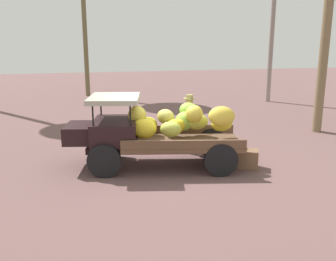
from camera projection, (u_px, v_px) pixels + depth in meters
The scene contains 4 objects.
ground_plane at pixel (166, 164), 9.87m from camera, with size 60.00×60.00×0.00m, color brown.
truck at pixel (150, 131), 9.51m from camera, with size 4.64×2.50×1.85m.
farmer at pixel (189, 120), 10.66m from camera, with size 0.52×0.48×1.70m.
wooden_crate at pixel (248, 159), 9.51m from camera, with size 0.53×0.42×0.48m, color brown.
Camera 1 is at (2.24, 9.10, 3.21)m, focal length 39.44 mm.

